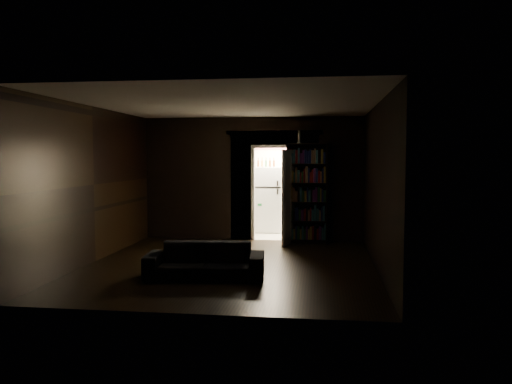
% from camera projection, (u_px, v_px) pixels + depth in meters
% --- Properties ---
extents(ground, '(5.50, 5.50, 0.00)m').
position_uv_depth(ground, '(231.00, 265.00, 8.75)').
color(ground, black).
rests_on(ground, ground).
extents(room_walls, '(5.02, 5.61, 2.84)m').
position_uv_depth(room_walls, '(240.00, 168.00, 9.69)').
color(room_walls, black).
rests_on(room_walls, ground).
extents(kitchen_alcove, '(2.20, 1.80, 2.60)m').
position_uv_depth(kitchen_alcove, '(278.00, 185.00, 12.43)').
color(kitchen_alcove, beige).
rests_on(kitchen_alcove, ground).
extents(sofa, '(1.92, 0.98, 0.71)m').
position_uv_depth(sofa, '(205.00, 255.00, 7.83)').
color(sofa, black).
rests_on(sofa, ground).
extents(bookshelf, '(0.92, 0.40, 2.20)m').
position_uv_depth(bookshelf, '(307.00, 193.00, 11.03)').
color(bookshelf, black).
rests_on(bookshelf, ground).
extents(refrigerator, '(0.93, 0.89, 1.65)m').
position_uv_depth(refrigerator, '(268.00, 199.00, 12.65)').
color(refrigerator, silver).
rests_on(refrigerator, ground).
extents(door, '(0.26, 0.84, 2.05)m').
position_uv_depth(door, '(289.00, 197.00, 10.86)').
color(door, white).
rests_on(door, ground).
extents(figurine, '(0.12, 0.12, 0.27)m').
position_uv_depth(figurine, '(299.00, 137.00, 10.98)').
color(figurine, white).
rests_on(figurine, bookshelf).
extents(bottles, '(0.56, 0.31, 0.24)m').
position_uv_depth(bottles, '(264.00, 162.00, 12.59)').
color(bottles, black).
rests_on(bottles, refrigerator).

